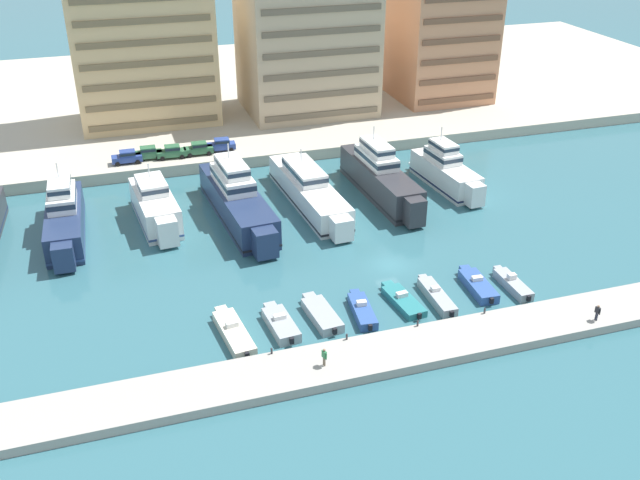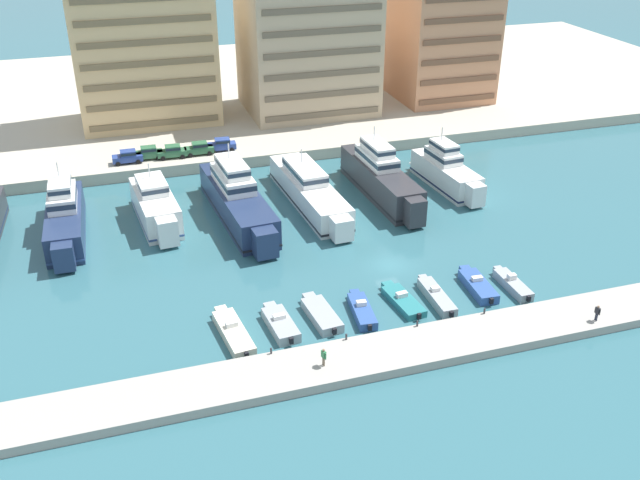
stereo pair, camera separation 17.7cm
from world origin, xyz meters
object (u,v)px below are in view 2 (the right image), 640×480
Objects in this scene: car_green_left at (148,152)px; pedestrian_near_edge at (324,356)px; yacht_charcoal_center_right at (381,177)px; motorboat_blue_center_left at (362,310)px; motorboat_grey_left at (280,324)px; motorboat_grey_center_right at (436,296)px; motorboat_blue_mid_right at (477,285)px; car_blue_far_left at (128,156)px; motorboat_cream_far_left at (233,332)px; car_green_center_left at (199,148)px; car_blue_center at (222,144)px; yacht_white_center at (309,190)px; motorboat_grey_right at (512,284)px; motorboat_teal_center at (402,300)px; car_green_mid_left at (172,151)px; yacht_navy_left at (65,217)px; yacht_white_mid_right at (446,171)px; yacht_white_mid_left at (156,206)px; pedestrian_mid_deck at (597,312)px; motorboat_grey_mid_left at (321,314)px; yacht_navy_center_left at (237,199)px.

car_green_left is 2.40× the size of pedestrian_near_edge.
yacht_charcoal_center_right reaches higher than motorboat_blue_center_left.
motorboat_grey_left reaches higher than motorboat_grey_center_right.
car_blue_far_left is at bearing 127.10° from motorboat_blue_mid_right.
motorboat_grey_left is at bearing 1.01° from motorboat_cream_far_left.
motorboat_blue_mid_right is 47.38m from car_green_center_left.
car_blue_center is at bearing 97.20° from motorboat_blue_center_left.
motorboat_blue_center_left is (-2.39, -25.61, -1.40)m from yacht_white_center.
motorboat_grey_right reaches higher than motorboat_blue_mid_right.
motorboat_teal_center is 3.45m from motorboat_grey_center_right.
car_green_left reaches higher than pedestrian_near_edge.
car_green_mid_left reaches higher than motorboat_blue_mid_right.
pedestrian_near_edge is at bearing -151.86° from motorboat_grey_center_right.
yacht_navy_left is at bearing -122.70° from car_green_left.
car_blue_center is (-26.85, 18.01, 0.43)m from yacht_white_mid_right.
yacht_charcoal_center_right is 5.11× the size of car_green_left.
yacht_white_mid_left reaches higher than yacht_white_center.
yacht_white_center is (19.09, -0.46, -0.25)m from yacht_white_mid_left.
yacht_charcoal_center_right is 32.30m from motorboat_grey_left.
pedestrian_near_edge is at bearing 177.36° from pedestrian_mid_deck.
car_blue_far_left reaches higher than pedestrian_mid_deck.
pedestrian_near_edge reaches higher than motorboat_grey_center_right.
car_green_center_left is (-25.21, 42.91, 2.12)m from motorboat_grey_right.
motorboat_grey_right is (20.31, -0.64, 0.02)m from motorboat_grey_mid_left.
motorboat_grey_center_right is at bearing 178.71° from motorboat_grey_right.
yacht_white_mid_right reaches higher than pedestrian_near_edge.
car_green_mid_left is 3.80m from car_green_center_left.
yacht_white_center is at bearing -56.88° from car_green_center_left.
car_blue_far_left is 2.50× the size of pedestrian_mid_deck.
motorboat_teal_center is at bearing 1.67° from motorboat_cream_far_left.
motorboat_cream_far_left is 1.12× the size of motorboat_grey_center_right.
yacht_navy_center_left reaches higher than car_blue_far_left.
yacht_navy_left is at bearing -130.60° from car_green_mid_left.
motorboat_grey_mid_left is at bearing -74.30° from car_green_left.
yacht_charcoal_center_right is at bearing 80.86° from motorboat_grey_center_right.
motorboat_cream_far_left is 4.46m from motorboat_grey_left.
motorboat_teal_center is 44.37m from car_green_center_left.
yacht_white_mid_left is 17.17m from car_green_left.
yacht_navy_left is 0.81× the size of yacht_navy_center_left.
car_green_center_left is at bearing 95.49° from yacht_navy_center_left.
motorboat_grey_left is at bearing 103.72° from pedestrian_near_edge.
motorboat_cream_far_left is 1.25× the size of motorboat_grey_left.
motorboat_grey_left is 42.73m from car_green_center_left.
yacht_navy_center_left is 21.59m from car_blue_far_left.
car_green_left is at bearing 124.12° from motorboat_blue_mid_right.
motorboat_teal_center is (4.50, 0.57, -0.09)m from motorboat_blue_center_left.
motorboat_grey_center_right is 47.36m from car_green_mid_left.
yacht_navy_center_left reaches higher than motorboat_grey_mid_left.
yacht_white_center is 2.77× the size of motorboat_cream_far_left.
motorboat_cream_far_left is at bearing -85.51° from car_green_left.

